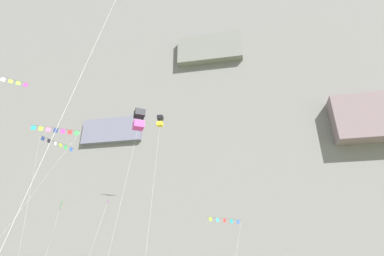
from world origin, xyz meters
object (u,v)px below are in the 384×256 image
object	(u,v)px
kite_banner_low_left	(55,150)
kite_banner_high_right	(225,224)
kite_banner_near_cliff	(54,133)
kite_box_mid_right	(139,120)
kite_diamond_low_right	(60,208)
kite_box_upper_mid	(160,122)
kite_delta_low_center	(108,202)
kite_banner_upper_left	(3,94)

from	to	relation	value
kite_banner_low_left	kite_banner_high_right	bearing A→B (deg)	14.48
kite_banner_near_cliff	kite_box_mid_right	distance (m)	14.90
kite_banner_low_left	kite_diamond_low_right	size ratio (longest dim) A/B	1.54
kite_banner_low_left	kite_box_upper_mid	bearing A→B (deg)	-10.03
kite_banner_low_left	kite_delta_low_center	world-z (taller)	kite_banner_low_left
kite_banner_high_right	kite_box_upper_mid	world-z (taller)	kite_box_upper_mid
kite_banner_high_right	kite_box_mid_right	size ratio (longest dim) A/B	0.52
kite_banner_low_left	kite_delta_low_center	size ratio (longest dim) A/B	1.78
kite_delta_low_center	kite_diamond_low_right	bearing A→B (deg)	150.55
kite_delta_low_center	kite_banner_high_right	distance (m)	14.67
kite_box_upper_mid	kite_banner_high_right	bearing A→B (deg)	51.48
kite_diamond_low_right	kite_banner_low_left	bearing A→B (deg)	-99.75
kite_banner_high_right	kite_box_mid_right	world-z (taller)	kite_box_mid_right
kite_delta_low_center	kite_banner_high_right	world-z (taller)	kite_delta_low_center
kite_diamond_low_right	kite_banner_high_right	world-z (taller)	kite_diamond_low_right
kite_banner_upper_left	kite_box_mid_right	xyz separation A→B (m)	(12.15, 5.22, -1.25)
kite_diamond_low_right	kite_box_upper_mid	distance (m)	17.87
kite_banner_low_left	kite_banner_high_right	xyz separation A→B (m)	(21.77, 5.62, -9.38)
kite_banner_upper_left	kite_box_upper_mid	size ratio (longest dim) A/B	1.02
kite_diamond_low_right	kite_box_mid_right	distance (m)	18.29
kite_banner_high_right	kite_box_upper_mid	size ratio (longest dim) A/B	0.48
kite_banner_high_right	kite_diamond_low_right	bearing A→B (deg)	-172.40
kite_banner_near_cliff	kite_delta_low_center	bearing A→B (deg)	-3.61
kite_delta_low_center	kite_diamond_low_right	size ratio (longest dim) A/B	0.87
kite_banner_upper_left	kite_banner_near_cliff	world-z (taller)	kite_banner_upper_left
kite_banner_near_cliff	kite_banner_high_right	distance (m)	24.94
kite_delta_low_center	kite_banner_upper_left	bearing A→B (deg)	-126.20
kite_delta_low_center	kite_banner_high_right	xyz separation A→B (m)	(12.23, 7.96, -1.52)
kite_banner_upper_left	kite_delta_low_center	distance (m)	15.17
kite_delta_low_center	kite_box_mid_right	bearing A→B (deg)	-46.02
kite_banner_low_left	kite_box_upper_mid	size ratio (longest dim) A/B	0.95
kite_delta_low_center	kite_diamond_low_right	world-z (taller)	kite_diamond_low_right
kite_banner_upper_left	kite_banner_high_right	distance (m)	28.53
kite_banner_near_cliff	kite_diamond_low_right	bearing A→B (deg)	91.46
kite_banner_low_left	kite_box_upper_mid	world-z (taller)	kite_box_upper_mid
kite_box_mid_right	kite_box_upper_mid	world-z (taller)	kite_box_upper_mid
kite_banner_low_left	kite_box_mid_right	size ratio (longest dim) A/B	1.03
kite_banner_upper_left	kite_diamond_low_right	xyz separation A→B (m)	(-1.65, 15.25, -7.81)
kite_banner_near_cliff	kite_diamond_low_right	distance (m)	9.79
kite_diamond_low_right	kite_box_upper_mid	bearing A→B (deg)	-20.40
kite_banner_near_cliff	kite_box_upper_mid	bearing A→B (deg)	-3.56
kite_box_mid_right	kite_banner_upper_left	bearing A→B (deg)	-156.74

